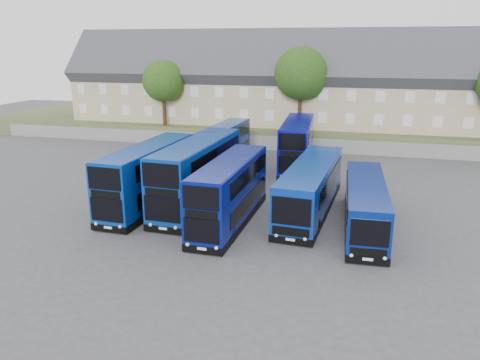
{
  "coord_description": "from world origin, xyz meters",
  "views": [
    {
      "loc": [
        8.64,
        -26.51,
        11.26
      ],
      "look_at": [
        0.78,
        3.82,
        2.2
      ],
      "focal_mm": 35.0,
      "sensor_mm": 36.0,
      "label": 1
    }
  ],
  "objects_px": {
    "dd_front_mid": "(198,175)",
    "tree_mid": "(302,76)",
    "tree_west": "(165,82)",
    "dd_front_left": "(149,177)",
    "coach_east_a": "(311,189)"
  },
  "relations": [
    {
      "from": "coach_east_a",
      "to": "tree_west",
      "type": "height_order",
      "value": "tree_west"
    },
    {
      "from": "dd_front_mid",
      "to": "tree_mid",
      "type": "xyz_separation_m",
      "value": [
        4.56,
        21.51,
        5.76
      ]
    },
    {
      "from": "coach_east_a",
      "to": "tree_mid",
      "type": "relative_size",
      "value": 1.38
    },
    {
      "from": "dd_front_mid",
      "to": "coach_east_a",
      "type": "distance_m",
      "value": 8.09
    },
    {
      "from": "dd_front_mid",
      "to": "dd_front_left",
      "type": "bearing_deg",
      "value": -159.77
    },
    {
      "from": "tree_west",
      "to": "tree_mid",
      "type": "height_order",
      "value": "tree_mid"
    },
    {
      "from": "tree_west",
      "to": "dd_front_left",
      "type": "bearing_deg",
      "value": -69.9
    },
    {
      "from": "coach_east_a",
      "to": "tree_west",
      "type": "xyz_separation_m",
      "value": [
        -19.48,
        20.37,
        5.37
      ]
    },
    {
      "from": "dd_front_mid",
      "to": "coach_east_a",
      "type": "height_order",
      "value": "dd_front_mid"
    },
    {
      "from": "dd_front_mid",
      "to": "tree_west",
      "type": "xyz_separation_m",
      "value": [
        -11.44,
        21.01,
        4.75
      ]
    },
    {
      "from": "coach_east_a",
      "to": "dd_front_left",
      "type": "bearing_deg",
      "value": -167.28
    },
    {
      "from": "dd_front_mid",
      "to": "coach_east_a",
      "type": "xyz_separation_m",
      "value": [
        8.04,
        0.64,
        -0.62
      ]
    },
    {
      "from": "dd_front_left",
      "to": "dd_front_mid",
      "type": "relative_size",
      "value": 0.94
    },
    {
      "from": "dd_front_left",
      "to": "tree_mid",
      "type": "xyz_separation_m",
      "value": [
        7.92,
        22.58,
        5.91
      ]
    },
    {
      "from": "dd_front_mid",
      "to": "tree_mid",
      "type": "height_order",
      "value": "tree_mid"
    }
  ]
}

